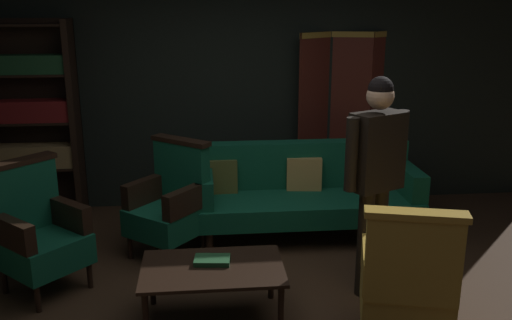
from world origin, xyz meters
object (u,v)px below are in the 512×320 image
at_px(folding_screen, 349,116).
at_px(armchair_wing_left, 38,231).
at_px(velvet_couch, 306,189).
at_px(coffee_table, 213,273).
at_px(armchair_gilt_accent, 407,283).
at_px(standing_figure, 376,167).
at_px(armchair_wing_right, 170,202).
at_px(book_green_cloth, 212,260).
at_px(bookshelf, 33,118).

relative_size(folding_screen, armchair_wing_left, 1.83).
relative_size(velvet_couch, coffee_table, 2.12).
distance_m(armchair_gilt_accent, armchair_wing_left, 2.79).
height_order(folding_screen, standing_figure, folding_screen).
distance_m(armchair_wing_right, book_green_cloth, 1.14).
bearing_deg(armchair_wing_left, standing_figure, -7.04).
distance_m(armchair_gilt_accent, armchair_wing_right, 2.28).
bearing_deg(folding_screen, bookshelf, -177.10).
bearing_deg(book_green_cloth, standing_figure, 10.26).
xyz_separation_m(armchair_wing_left, book_green_cloth, (1.34, -0.54, -0.05)).
distance_m(velvet_couch, book_green_cloth, 1.71).
distance_m(coffee_table, armchair_gilt_accent, 1.32).
relative_size(armchair_gilt_accent, armchair_wing_right, 1.00).
bearing_deg(folding_screen, velvet_couch, -125.31).
bearing_deg(armchair_gilt_accent, folding_screen, 82.88).
bearing_deg(standing_figure, velvet_couch, 103.56).
height_order(coffee_table, armchair_gilt_accent, armchair_gilt_accent).
bearing_deg(standing_figure, armchair_gilt_accent, -90.67).
xyz_separation_m(folding_screen, velvet_couch, (-0.64, -0.91, -0.53)).
height_order(armchair_wing_left, book_green_cloth, armchair_wing_left).
bearing_deg(velvet_couch, armchair_gilt_accent, -81.95).
bearing_deg(velvet_couch, standing_figure, -76.44).
xyz_separation_m(velvet_couch, armchair_wing_right, (-1.28, -0.34, 0.04)).
bearing_deg(armchair_gilt_accent, armchair_wing_left, 156.76).
distance_m(armchair_gilt_accent, book_green_cloth, 1.35).
bearing_deg(coffee_table, folding_screen, 56.60).
relative_size(folding_screen, armchair_wing_right, 1.83).
height_order(armchair_gilt_accent, armchair_wing_left, same).
xyz_separation_m(velvet_couch, armchair_wing_left, (-2.29, -0.89, 0.04)).
height_order(armchair_gilt_accent, book_green_cloth, armchair_gilt_accent).
relative_size(bookshelf, coffee_table, 2.05).
distance_m(armchair_wing_left, standing_figure, 2.65).
distance_m(coffee_table, standing_figure, 1.42).
bearing_deg(coffee_table, armchair_gilt_accent, -21.96).
xyz_separation_m(bookshelf, standing_figure, (2.99, -1.94, -0.03)).
xyz_separation_m(coffee_table, armchair_wing_right, (-0.34, 1.16, 0.12)).
relative_size(armchair_gilt_accent, book_green_cloth, 4.12).
height_order(bookshelf, standing_figure, bookshelf).
bearing_deg(velvet_couch, armchair_wing_right, -165.28).
bearing_deg(standing_figure, folding_screen, 80.52).
relative_size(bookshelf, standing_figure, 1.20).
height_order(folding_screen, armchair_wing_left, folding_screen).
bearing_deg(book_green_cloth, coffee_table, -89.98).
bearing_deg(armchair_wing_left, coffee_table, -24.39).
height_order(armchair_gilt_accent, armchair_wing_right, same).
height_order(coffee_table, standing_figure, standing_figure).
bearing_deg(armchair_wing_right, book_green_cloth, -72.60).
bearing_deg(book_green_cloth, armchair_wing_left, 158.06).
bearing_deg(armchair_gilt_accent, book_green_cloth, 155.36).
height_order(velvet_couch, armchair_wing_left, armchair_wing_left).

